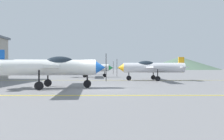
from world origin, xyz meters
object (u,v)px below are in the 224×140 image
airplane_near (51,67)px  airplane_back (82,68)px  airplane_far (88,68)px  airplane_mid (151,67)px

airplane_near → airplane_back: 28.66m
airplane_far → airplane_back: 13.12m
airplane_near → airplane_far: (0.74, 15.84, 0.00)m
airplane_near → airplane_mid: size_ratio=1.00×
airplane_near → airplane_mid: (9.30, 8.07, 0.00)m
airplane_back → airplane_near: bearing=-85.0°
airplane_near → airplane_back: size_ratio=1.00×
airplane_near → airplane_mid: 12.31m
airplane_near → airplane_far: size_ratio=1.00×
airplane_mid → airplane_near: bearing=-139.0°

